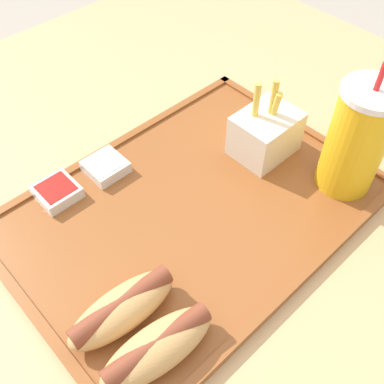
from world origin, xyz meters
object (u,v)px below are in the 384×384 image
object	(u,v)px
sauce_cup_ketchup	(57,191)
hot_dog_far	(158,347)
fries_carton	(265,133)
sauce_cup_mayo	(106,166)
soda_cup	(357,140)
hot_dog_near	(122,308)

from	to	relation	value
sauce_cup_ketchup	hot_dog_far	bearing A→B (deg)	80.90
fries_carton	sauce_cup_mayo	xyz separation A→B (m)	(0.19, -0.12, -0.03)
hot_dog_far	sauce_cup_ketchup	bearing A→B (deg)	-99.10
soda_cup	fries_carton	xyz separation A→B (m)	(0.03, -0.12, -0.04)
sauce_cup_mayo	hot_dog_near	bearing A→B (deg)	58.97
hot_dog_far	hot_dog_near	world-z (taller)	same
sauce_cup_mayo	sauce_cup_ketchup	size ratio (longest dim) A/B	1.00
hot_dog_far	fries_carton	size ratio (longest dim) A/B	1.15
fries_carton	sauce_cup_ketchup	world-z (taller)	fries_carton
hot_dog_near	hot_dog_far	bearing A→B (deg)	90.00
hot_dog_near	fries_carton	bearing A→B (deg)	-167.36
hot_dog_far	sauce_cup_ketchup	world-z (taller)	hot_dog_far
hot_dog_far	sauce_cup_mayo	size ratio (longest dim) A/B	2.59
sauce_cup_ketchup	hot_dog_near	bearing A→B (deg)	78.32
hot_dog_far	fries_carton	xyz separation A→B (m)	(-0.31, -0.13, 0.01)
hot_dog_far	sauce_cup_ketchup	xyz separation A→B (m)	(-0.04, -0.26, -0.01)
soda_cup	hot_dog_near	bearing A→B (deg)	-7.60
sauce_cup_mayo	sauce_cup_ketchup	distance (m)	0.08
hot_dog_near	fries_carton	world-z (taller)	fries_carton
soda_cup	hot_dog_far	world-z (taller)	soda_cup
soda_cup	hot_dog_far	size ratio (longest dim) A/B	1.39
hot_dog_near	sauce_cup_ketchup	world-z (taller)	hot_dog_near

